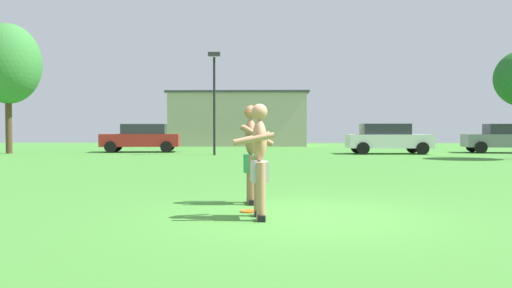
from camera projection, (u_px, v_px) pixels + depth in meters
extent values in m
plane|color=#428433|center=(300.00, 216.00, 8.12)|extent=(80.00, 80.00, 0.00)
cube|color=black|center=(250.00, 200.00, 9.55)|extent=(0.14, 0.27, 0.09)
cylinder|color=#936647|center=(250.00, 179.00, 9.54)|extent=(0.13, 0.13, 0.87)
cube|color=black|center=(251.00, 202.00, 9.29)|extent=(0.14, 0.27, 0.09)
cylinder|color=#936647|center=(251.00, 180.00, 9.28)|extent=(0.13, 0.13, 0.87)
cube|color=#28844C|center=(251.00, 164.00, 9.40)|extent=(0.28, 0.37, 0.31)
ellipsoid|color=#936647|center=(251.00, 137.00, 9.39)|extent=(0.26, 0.35, 0.63)
cylinder|color=#936647|center=(255.00, 135.00, 9.62)|extent=(0.57, 0.13, 0.38)
cylinder|color=#936647|center=(258.00, 135.00, 9.18)|extent=(0.57, 0.11, 0.38)
sphere|color=#936647|center=(251.00, 112.00, 9.38)|extent=(0.24, 0.24, 0.24)
cone|color=orange|center=(251.00, 108.00, 9.38)|extent=(0.28, 0.28, 0.13)
cube|color=black|center=(261.00, 218.00, 7.68)|extent=(0.14, 0.27, 0.09)
cylinder|color=tan|center=(261.00, 192.00, 7.67)|extent=(0.13, 0.13, 0.85)
cube|color=black|center=(258.00, 213.00, 8.10)|extent=(0.14, 0.27, 0.09)
cylinder|color=tan|center=(258.00, 188.00, 8.09)|extent=(0.13, 0.13, 0.85)
cube|color=#B7B7BC|center=(259.00, 172.00, 7.87)|extent=(0.28, 0.39, 0.31)
ellipsoid|color=tan|center=(259.00, 141.00, 7.85)|extent=(0.26, 0.37, 0.62)
cylinder|color=tan|center=(254.00, 139.00, 7.61)|extent=(0.60, 0.13, 0.19)
cylinder|color=tan|center=(251.00, 138.00, 8.07)|extent=(0.59, 0.25, 0.22)
sphere|color=tan|center=(259.00, 112.00, 7.84)|extent=(0.24, 0.24, 0.24)
cylinder|color=orange|center=(249.00, 211.00, 8.49)|extent=(0.28, 0.28, 0.03)
cube|color=maroon|center=(141.00, 140.00, 29.72)|extent=(4.47, 2.24, 0.70)
cube|color=#282D33|center=(144.00, 129.00, 29.72)|extent=(2.56, 1.83, 0.56)
cylinder|color=black|center=(110.00, 147.00, 28.72)|extent=(0.66, 0.29, 0.64)
cylinder|color=black|center=(117.00, 146.00, 30.51)|extent=(0.66, 0.29, 0.64)
cylinder|color=black|center=(166.00, 147.00, 28.95)|extent=(0.66, 0.29, 0.64)
cylinder|color=black|center=(169.00, 146.00, 30.75)|extent=(0.66, 0.29, 0.64)
cube|color=slate|center=(505.00, 141.00, 28.73)|extent=(4.48, 2.28, 0.70)
cube|color=#282D33|center=(509.00, 129.00, 28.68)|extent=(2.57, 1.85, 0.56)
cylinder|color=black|center=(481.00, 147.00, 28.06)|extent=(0.66, 0.29, 0.64)
cylinder|color=black|center=(472.00, 146.00, 29.84)|extent=(0.66, 0.29, 0.64)
cube|color=white|center=(389.00, 141.00, 27.67)|extent=(4.32, 1.86, 0.70)
cube|color=#282D33|center=(385.00, 129.00, 27.65)|extent=(2.43, 1.62, 0.56)
cylinder|color=black|center=(412.00, 147.00, 28.56)|extent=(0.64, 0.23, 0.64)
cylinder|color=black|center=(422.00, 148.00, 26.76)|extent=(0.64, 0.23, 0.64)
cylinder|color=black|center=(357.00, 147.00, 28.60)|extent=(0.64, 0.23, 0.64)
cylinder|color=black|center=(363.00, 148.00, 26.80)|extent=(0.64, 0.23, 0.64)
cylinder|color=black|center=(214.00, 106.00, 26.31)|extent=(0.12, 0.12, 4.88)
cube|color=#333338|center=(214.00, 54.00, 26.23)|extent=(0.60, 0.24, 0.20)
cube|color=#B2A893|center=(239.00, 120.00, 41.28)|extent=(10.20, 5.58, 3.96)
cube|color=#3F3F44|center=(239.00, 94.00, 41.22)|extent=(10.61, 5.81, 0.16)
cylinder|color=#4C3823|center=(9.00, 123.00, 28.06)|extent=(0.33, 0.33, 3.28)
ellipsoid|color=#387F38|center=(8.00, 64.00, 27.97)|extent=(3.42, 3.42, 4.24)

